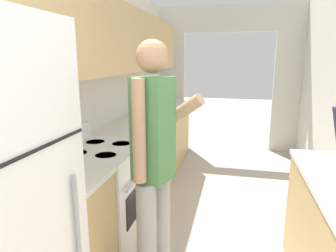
% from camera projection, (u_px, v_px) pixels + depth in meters
% --- Properties ---
extents(wall_left, '(0.38, 7.40, 2.50)m').
position_uv_depth(wall_left, '(95.00, 72.00, 2.89)').
color(wall_left, silver).
rests_on(wall_left, ground_plane).
extents(wall_far_with_doorway, '(2.86, 0.06, 2.50)m').
position_uv_depth(wall_far_with_doorway, '(228.00, 69.00, 5.26)').
color(wall_far_with_doorway, silver).
rests_on(wall_far_with_doorway, ground_plane).
extents(counter_left, '(0.62, 3.87, 0.89)m').
position_uv_depth(counter_left, '(144.00, 153.00, 3.77)').
color(counter_left, tan).
rests_on(counter_left, ground_plane).
extents(range_oven, '(0.66, 0.74, 1.03)m').
position_uv_depth(range_oven, '(102.00, 197.00, 2.58)').
color(range_oven, white).
rests_on(range_oven, ground_plane).
extents(person, '(0.55, 0.45, 1.73)m').
position_uv_depth(person, '(153.00, 168.00, 1.91)').
color(person, '#9E9E9E').
rests_on(person, ground_plane).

